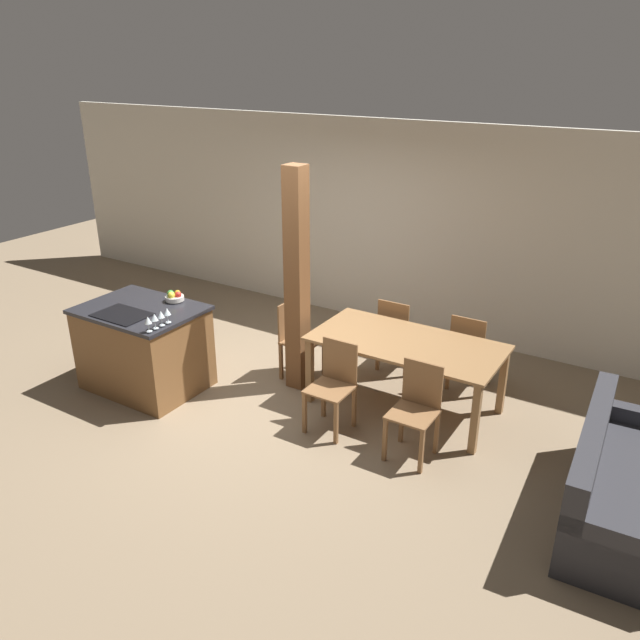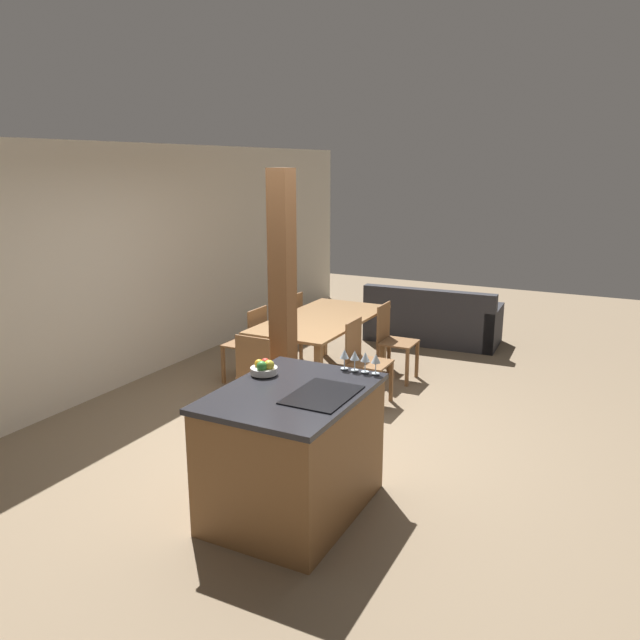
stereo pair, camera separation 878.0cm
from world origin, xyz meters
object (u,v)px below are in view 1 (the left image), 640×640
kitchen_island (144,347)px  dining_chair_near_left (333,384)px  dining_table (406,350)px  dining_chair_head_end (297,338)px  dining_chair_near_right (416,408)px  dining_chair_far_right (469,350)px  wine_glass_middle (154,318)px  wine_glass_near (148,321)px  dining_chair_far_left (397,333)px  wine_glass_end (167,312)px  couch (623,489)px  fruit_bowl (174,296)px  timber_post (297,282)px  wine_glass_far (161,315)px

kitchen_island → dining_chair_near_left: (2.19, 0.38, 0.00)m
dining_table → dining_chair_head_end: bearing=180.0°
dining_chair_near_right → dining_chair_far_right: size_ratio=1.00×
dining_chair_near_right → kitchen_island: bearing=-173.0°
dining_chair_near_right → wine_glass_middle: bearing=-164.5°
wine_glass_near → dining_chair_far_left: (1.62, 2.20, -0.59)m
wine_glass_end → dining_chair_near_right: size_ratio=0.18×
dining_table → kitchen_island: bearing=-157.4°
dining_chair_near_right → dining_chair_head_end: (-1.77, 0.71, 0.00)m
dining_chair_far_right → couch: 2.24m
dining_chair_near_left → dining_chair_head_end: bearing=141.6°
fruit_bowl → dining_chair_near_right: bearing=0.7°
dining_chair_far_right → kitchen_island: bearing=30.6°
wine_glass_end → wine_glass_near: bearing=-90.0°
kitchen_island → timber_post: 1.84m
fruit_bowl → dining_table: size_ratio=0.11×
dining_chair_far_left → dining_chair_far_right: bearing=-180.0°
kitchen_island → couch: bearing=5.1°
dining_chair_near_left → timber_post: timber_post is taller
kitchen_island → dining_chair_far_left: size_ratio=1.43×
dining_table → timber_post: bearing=-171.0°
wine_glass_near → dining_table: 2.57m
wine_glass_middle → dining_chair_far_right: size_ratio=0.18×
kitchen_island → dining_chair_near_right: size_ratio=1.43×
wine_glass_middle → wine_glass_far: 0.09m
kitchen_island → wine_glass_middle: wine_glass_middle is taller
dining_chair_near_right → fruit_bowl: bearing=-179.3°
dining_chair_head_end → couch: 3.59m
fruit_bowl → dining_chair_far_right: 3.26m
wine_glass_middle → wine_glass_end: (0.00, 0.17, 0.00)m
wine_glass_far → timber_post: bearing=52.7°
couch → wine_glass_near: bearing=98.3°
fruit_bowl → dining_chair_head_end: (1.10, 0.75, -0.52)m
dining_chair_near_left → timber_post: (-0.76, 0.52, 0.74)m
dining_chair_far_right → dining_chair_head_end: 1.90m
timber_post → dining_chair_near_right: bearing=-17.8°
wine_glass_middle → dining_chair_head_end: size_ratio=0.18×
wine_glass_far → timber_post: (0.86, 1.13, 0.16)m
kitchen_island → dining_table: 2.84m
dining_chair_far_left → wine_glass_far: bearing=51.3°
wine_glass_end → dining_chair_far_right: bearing=38.0°
dining_chair_far_left → timber_post: size_ratio=0.37×
wine_glass_near → wine_glass_middle: bearing=90.0°
wine_glass_end → fruit_bowl: bearing=128.1°
wine_glass_middle → dining_chair_near_right: bearing=15.5°
dining_chair_near_right → couch: 1.77m
kitchen_island → timber_post: (1.42, 0.90, 0.75)m
timber_post → dining_chair_far_left: bearing=49.7°
dining_table → dining_chair_near_left: bearing=-121.3°
dining_chair_far_right → dining_chair_near_right: bearing=90.0°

